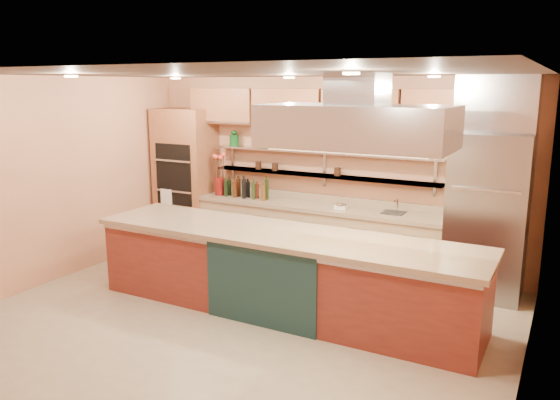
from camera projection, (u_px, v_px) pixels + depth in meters
The scene contains 21 objects.
floor at pixel (241, 320), 6.37m from camera, with size 6.00×5.00×0.02m, color tan.
ceiling at pixel (237, 73), 5.79m from camera, with size 6.00×5.00×0.02m, color black.
wall_back at pixel (328, 171), 8.23m from camera, with size 6.00×0.04×2.80m, color tan.
wall_front at pixel (52, 266), 3.93m from camera, with size 6.00×0.04×2.80m, color tan.
wall_left at pixel (54, 180), 7.48m from camera, with size 0.04×5.00×2.80m, color tan.
wall_right at pixel (534, 237), 4.69m from camera, with size 0.04×5.00×2.80m, color tan.
oven_stack at pixel (186, 178), 9.15m from camera, with size 0.95×0.64×2.30m, color #985837.
refrigerator at pixel (487, 216), 6.90m from camera, with size 0.95×0.72×2.10m, color gray.
back_counter at pixel (316, 235), 8.19m from camera, with size 3.84×0.64×0.93m, color tan.
wall_shelf_lower at pixel (322, 175), 8.15m from camera, with size 3.60×0.26×0.03m, color #A9AAB0.
wall_shelf_upper at pixel (322, 152), 8.08m from camera, with size 3.60×0.26×0.03m, color #A9AAB0.
upper_cabinets at pixel (325, 108), 7.88m from camera, with size 4.60×0.36×0.55m, color #985837.
range_hood at pixel (357, 126), 5.73m from camera, with size 2.00×1.00×0.45m, color #A9AAB0.
ceiling_downlights at pixel (247, 76), 5.97m from camera, with size 4.00×2.80×0.02m, color #FFE5A5.
island at pixel (282, 272), 6.52m from camera, with size 4.68×1.02×0.98m, color maroon.
flower_vase at pixel (220, 186), 8.81m from camera, with size 0.16×0.16×0.29m, color #5E100E.
oil_bottle_cluster at pixel (246, 190), 8.59m from camera, with size 0.82×0.23×0.26m, color black.
kitchen_scale at pixel (341, 205), 7.85m from camera, with size 0.17×0.13×0.10m, color silver.
bar_faucet at pixel (397, 206), 7.56m from camera, with size 0.03×0.03×0.20m, color silver.
copper_kettle at pixel (261, 143), 8.55m from camera, with size 0.16×0.16×0.13m, color #D85F31.
green_canister at pixel (277, 142), 8.41m from camera, with size 0.16×0.16×0.19m, color #0E4218.
Camera 1 is at (3.23, -5.01, 2.68)m, focal length 35.00 mm.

